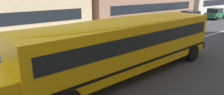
{
  "coord_description": "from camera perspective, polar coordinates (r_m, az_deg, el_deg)",
  "views": [
    {
      "loc": [
        -9.75,
        -8.85,
        4.26
      ],
      "look_at": [
        -3.47,
        -0.88,
        1.28
      ],
      "focal_mm": 31.37,
      "sensor_mm": 36.0,
      "label": 1
    }
  ],
  "objects": [
    {
      "name": "ground_plane",
      "position": [
        13.84,
        9.06,
        -1.78
      ],
      "size": [
        400.0,
        400.0,
        0.0
      ],
      "primitive_type": "plane",
      "color": "#38383D"
    },
    {
      "name": "school_bus",
      "position": [
        9.92,
        4.0,
        1.7
      ],
      "size": [
        13.32,
        3.21,
        2.96
      ],
      "rotation": [
        0.0,
        0.0,
        3.18
      ],
      "color": "yellow",
      "rests_on": "ground_plane"
    },
    {
      "name": "sidewalk_far",
      "position": [
        19.81,
        -7.8,
        3.8
      ],
      "size": [
        120.0,
        3.0,
        0.01
      ],
      "primitive_type": "cube",
      "color": "gray",
      "rests_on": "ground_plane"
    },
    {
      "name": "parked_car_dark_blue_under_tree",
      "position": [
        28.49,
        21.93,
        8.3
      ],
      "size": [
        3.98,
        2.04,
        1.64
      ],
      "rotation": [
        0.0,
        0.0,
        -0.05
      ],
      "color": "navy",
      "rests_on": "ground_plane"
    },
    {
      "name": "lane_centreline",
      "position": [
        13.84,
        9.06,
        -1.77
      ],
      "size": [
        110.0,
        0.16,
        0.01
      ],
      "primitive_type": "cube",
      "color": "silver",
      "rests_on": "ground_plane"
    },
    {
      "name": "parked_car_green_past_driveway",
      "position": [
        34.27,
        27.82,
        8.77
      ],
      "size": [
        3.98,
        2.03,
        1.64
      ],
      "rotation": [
        0.0,
        0.0,
        0.05
      ],
      "color": "#236038",
      "rests_on": "ground_plane"
    }
  ]
}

